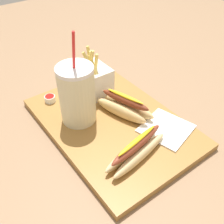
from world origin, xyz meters
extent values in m
cube|color=#8C6B4C|center=(0.00, 0.00, -0.01)|extent=(2.40, 2.40, 0.02)
cube|color=olive|center=(0.00, 0.00, 0.01)|extent=(0.47, 0.33, 0.02)
cylinder|color=beige|center=(-0.06, -0.07, 0.10)|extent=(0.10, 0.10, 0.15)
cylinder|color=white|center=(-0.06, -0.07, 0.18)|extent=(0.10, 0.10, 0.01)
cylinder|color=red|center=(-0.06, -0.07, 0.23)|extent=(0.02, 0.01, 0.10)
cube|color=white|center=(-0.14, 0.03, 0.06)|extent=(0.10, 0.08, 0.09)
cube|color=#E5C660|center=(-0.13, 0.02, 0.13)|extent=(0.03, 0.01, 0.09)
cube|color=#E5C660|center=(-0.13, 0.01, 0.12)|extent=(0.02, 0.02, 0.08)
cube|color=#E5C660|center=(-0.12, 0.01, 0.14)|extent=(0.03, 0.03, 0.08)
cube|color=#E5C660|center=(-0.16, 0.04, 0.13)|extent=(0.01, 0.02, 0.06)
cube|color=#E5C660|center=(-0.11, 0.02, 0.12)|extent=(0.03, 0.01, 0.06)
cube|color=#E5C660|center=(-0.16, 0.04, 0.13)|extent=(0.01, 0.01, 0.08)
cube|color=#E5C660|center=(-0.13, 0.04, 0.13)|extent=(0.02, 0.01, 0.06)
ellipsoid|color=#DBB775|center=(0.00, 0.03, 0.04)|extent=(0.17, 0.08, 0.04)
ellipsoid|color=#DBB775|center=(0.00, 0.06, 0.04)|extent=(0.17, 0.08, 0.04)
ellipsoid|color=maroon|center=(0.00, 0.04, 0.07)|extent=(0.15, 0.07, 0.02)
ellipsoid|color=gold|center=(0.00, 0.04, 0.08)|extent=(0.11, 0.05, 0.01)
ellipsoid|color=#E5C689|center=(0.15, -0.03, 0.04)|extent=(0.06, 0.19, 0.03)
ellipsoid|color=#E5C689|center=(0.13, -0.03, 0.04)|extent=(0.06, 0.19, 0.03)
ellipsoid|color=brown|center=(0.14, -0.03, 0.06)|extent=(0.05, 0.17, 0.02)
ellipsoid|color=gold|center=(0.14, -0.03, 0.08)|extent=(0.04, 0.13, 0.01)
cylinder|color=white|center=(-0.18, -0.10, 0.03)|extent=(0.03, 0.03, 0.02)
cylinder|color=#B2140F|center=(-0.18, -0.10, 0.04)|extent=(0.03, 0.03, 0.01)
cube|color=white|center=(0.12, 0.10, 0.02)|extent=(0.15, 0.15, 0.00)
camera|label=1|loc=(0.44, -0.33, 0.52)|focal=42.66mm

